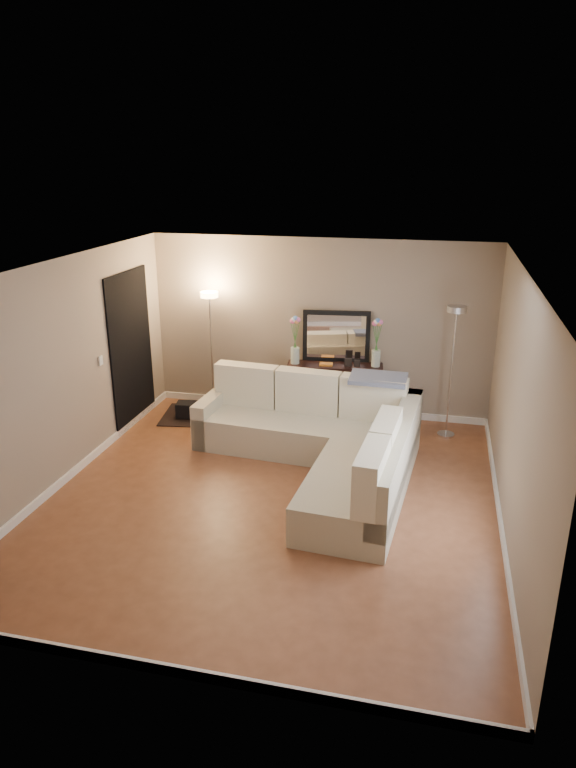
% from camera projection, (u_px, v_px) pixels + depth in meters
% --- Properties ---
extents(floor, '(5.00, 5.50, 0.01)m').
position_uv_depth(floor, '(272.00, 498.00, 7.30)').
color(floor, brown).
rests_on(floor, ground).
extents(ceiling, '(5.00, 5.50, 0.01)m').
position_uv_depth(ceiling, '(270.00, 269.00, 6.42)').
color(ceiling, white).
rests_on(ceiling, ground).
extents(wall_back, '(5.00, 0.02, 2.60)m').
position_uv_depth(wall_back, '(319.00, 328.00, 9.39)').
color(wall_back, gray).
rests_on(wall_back, ground).
extents(wall_front, '(5.00, 0.02, 2.60)m').
position_uv_depth(wall_front, '(167.00, 528.00, 4.33)').
color(wall_front, gray).
rests_on(wall_front, ground).
extents(wall_left, '(0.02, 5.50, 2.60)m').
position_uv_depth(wall_left, '(61.00, 374.00, 7.40)').
color(wall_left, gray).
rests_on(wall_left, ground).
extents(wall_right, '(0.02, 5.50, 2.60)m').
position_uv_depth(wall_right, '(517.00, 411.00, 6.32)').
color(wall_right, gray).
rests_on(wall_right, ground).
extents(baseboard_back, '(5.00, 0.03, 0.10)m').
position_uv_depth(baseboard_back, '(317.00, 407.00, 9.79)').
color(baseboard_back, white).
rests_on(baseboard_back, ground).
extents(baseboard_front, '(5.00, 0.03, 0.10)m').
position_uv_depth(baseboard_front, '(179.00, 671.00, 4.77)').
color(baseboard_front, white).
rests_on(baseboard_front, ground).
extents(baseboard_left, '(0.03, 5.50, 0.10)m').
position_uv_depth(baseboard_left, '(75.00, 471.00, 7.81)').
color(baseboard_left, white).
rests_on(baseboard_left, ground).
extents(baseboard_right, '(0.03, 5.50, 0.10)m').
position_uv_depth(baseboard_right, '(500.00, 521.00, 6.74)').
color(baseboard_right, white).
rests_on(baseboard_right, ground).
extents(doorway, '(0.02, 1.20, 2.20)m').
position_uv_depth(doorway, '(131.00, 350.00, 9.02)').
color(doorway, black).
rests_on(doorway, ground).
extents(switch_plate, '(0.02, 0.08, 0.12)m').
position_uv_depth(switch_plate, '(101.00, 361.00, 8.21)').
color(switch_plate, white).
rests_on(switch_plate, ground).
extents(sectional_sofa, '(2.92, 2.95, 1.01)m').
position_uv_depth(sectional_sofa, '(326.00, 440.00, 7.90)').
color(sectional_sofa, beige).
rests_on(sectional_sofa, floor).
extents(throw_blanket, '(0.73, 0.44, 0.10)m').
position_uv_depth(throw_blanket, '(378.00, 378.00, 8.18)').
color(throw_blanket, slate).
rests_on(throw_blanket, sectional_sofa).
extents(console_table, '(1.40, 0.52, 0.84)m').
position_uv_depth(console_table, '(328.00, 388.00, 9.34)').
color(console_table, black).
rests_on(console_table, floor).
extents(leaning_mirror, '(0.97, 0.15, 0.76)m').
position_uv_depth(leaning_mirror, '(336.00, 336.00, 9.25)').
color(leaning_mirror, black).
rests_on(leaning_mirror, console_table).
extents(table_decor, '(0.59, 0.15, 0.14)m').
position_uv_depth(table_decor, '(335.00, 364.00, 9.17)').
color(table_decor, orange).
rests_on(table_decor, console_table).
extents(flower_vase_left, '(0.16, 0.14, 0.72)m').
position_uv_depth(flower_vase_left, '(295.00, 344.00, 9.18)').
color(flower_vase_left, silver).
rests_on(flower_vase_left, console_table).
extents(flower_vase_right, '(0.16, 0.14, 0.72)m').
position_uv_depth(flower_vase_right, '(376.00, 347.00, 9.05)').
color(flower_vase_right, silver).
rests_on(flower_vase_right, console_table).
extents(floor_lamp_lit, '(0.29, 0.29, 1.81)m').
position_uv_depth(floor_lamp_lit, '(211.00, 327.00, 9.48)').
color(floor_lamp_lit, silver).
rests_on(floor_lamp_lit, floor).
extents(floor_lamp_unlit, '(0.28, 0.28, 1.84)m').
position_uv_depth(floor_lamp_unlit, '(454.00, 346.00, 8.49)').
color(floor_lamp_unlit, silver).
rests_on(floor_lamp_unlit, floor).
extents(charcoal_rug, '(1.30, 1.05, 0.02)m').
position_uv_depth(charcoal_rug, '(203.00, 415.00, 9.59)').
color(charcoal_rug, black).
rests_on(charcoal_rug, floor).
extents(black_bag, '(0.37, 0.28, 0.22)m').
position_uv_depth(black_bag, '(188.00, 409.00, 9.47)').
color(black_bag, black).
rests_on(black_bag, charcoal_rug).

